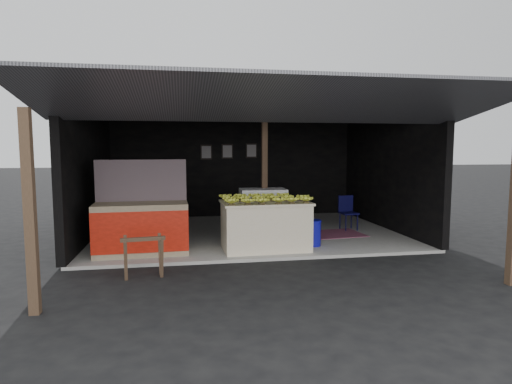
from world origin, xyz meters
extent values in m
plane|color=black|center=(0.00, 0.00, 0.00)|extent=(80.00, 80.00, 0.00)
cube|color=gray|center=(0.00, 2.50, 0.03)|extent=(7.00, 5.00, 0.06)
cube|color=black|center=(0.00, 5.00, 1.51)|extent=(7.00, 0.15, 2.90)
cube|color=black|center=(-3.50, 2.50, 1.51)|extent=(0.15, 5.00, 2.90)
cube|color=black|center=(3.50, 2.50, 1.51)|extent=(0.15, 5.00, 2.90)
cube|color=#232326|center=(0.00, 2.50, 2.96)|extent=(7.20, 5.20, 0.12)
cube|color=#232326|center=(0.00, -0.95, 2.73)|extent=(7.40, 2.47, 0.48)
cube|color=brown|center=(0.30, 1.90, 1.49)|extent=(0.12, 0.12, 2.85)
cube|color=brown|center=(-3.30, -1.90, 1.25)|extent=(0.12, 0.12, 2.50)
cube|color=white|center=(0.09, 0.70, 0.51)|extent=(1.66, 1.02, 0.89)
cube|color=white|center=(0.09, 0.70, 0.97)|extent=(1.72, 1.08, 0.04)
cube|color=white|center=(0.22, 1.68, 0.60)|extent=(0.99, 0.67, 1.09)
cube|color=navy|center=(0.22, 1.34, 0.66)|extent=(0.76, 0.03, 0.33)
cube|color=#B21414|center=(0.22, 1.34, 0.28)|extent=(0.49, 0.03, 0.11)
cube|color=#998466|center=(-2.25, 0.73, 0.54)|extent=(1.72, 0.79, 0.95)
cube|color=red|center=(-2.25, 0.35, 0.54)|extent=(1.69, 0.07, 0.74)
cube|color=white|center=(-2.25, 0.34, 0.54)|extent=(0.58, 0.03, 0.19)
cube|color=#1C1848|center=(-2.25, 1.05, 1.41)|extent=(1.70, 0.10, 0.79)
cube|color=black|center=(-2.83, 0.43, 0.46)|extent=(0.53, 0.15, 0.80)
cube|color=brown|center=(-2.35, -0.82, 0.33)|extent=(0.08, 0.26, 0.65)
cube|color=brown|center=(-1.83, -0.76, 0.33)|extent=(0.08, 0.26, 0.65)
cube|color=brown|center=(-2.39, -0.51, 0.33)|extent=(0.08, 0.26, 0.65)
cube|color=brown|center=(-1.87, -0.44, 0.33)|extent=(0.08, 0.26, 0.65)
cube|color=brown|center=(-2.11, -0.63, 0.62)|extent=(0.68, 0.14, 0.06)
cylinder|color=#0E0E9C|center=(1.08, 0.82, 0.31)|extent=(0.33, 0.33, 0.49)
cylinder|color=#0A0932|center=(2.31, 2.13, 0.26)|extent=(0.03, 0.03, 0.40)
cylinder|color=#0A0932|center=(2.62, 2.16, 0.26)|extent=(0.03, 0.03, 0.40)
cylinder|color=#0A0932|center=(2.28, 2.43, 0.26)|extent=(0.03, 0.03, 0.40)
cylinder|color=#0A0932|center=(2.59, 2.46, 0.26)|extent=(0.03, 0.03, 0.40)
cube|color=#0A0932|center=(2.45, 2.30, 0.46)|extent=(0.42, 0.42, 0.04)
cube|color=#0A0932|center=(2.43, 2.47, 0.67)|extent=(0.39, 0.08, 0.41)
cube|color=maroon|center=(1.81, 1.85, 0.07)|extent=(1.59, 1.14, 0.01)
cube|color=black|center=(-0.80, 4.90, 1.91)|extent=(0.32, 0.03, 0.42)
cube|color=#4C4C59|center=(-0.80, 4.88, 1.91)|extent=(0.26, 0.02, 0.34)
cube|color=black|center=(-0.20, 4.90, 1.93)|extent=(0.32, 0.03, 0.42)
cube|color=#4C4C59|center=(-0.20, 4.88, 1.93)|extent=(0.26, 0.02, 0.34)
cube|color=black|center=(0.50, 4.90, 1.95)|extent=(0.32, 0.03, 0.42)
cube|color=#4C4C59|center=(0.50, 4.88, 1.95)|extent=(0.26, 0.02, 0.34)
camera|label=1|loc=(-1.50, -7.35, 2.03)|focal=30.00mm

